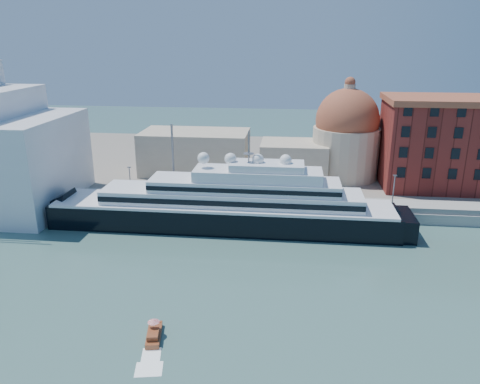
# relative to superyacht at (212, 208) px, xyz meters

# --- Properties ---
(ground) EXTENTS (400.00, 400.00, 0.00)m
(ground) POSITION_rel_superyacht_xyz_m (9.35, -23.00, -4.30)
(ground) COLOR #365E5B
(ground) RESTS_ON ground
(quay) EXTENTS (180.00, 10.00, 2.50)m
(quay) POSITION_rel_superyacht_xyz_m (9.35, 11.00, -3.05)
(quay) COLOR gray
(quay) RESTS_ON ground
(land) EXTENTS (260.00, 72.00, 2.00)m
(land) POSITION_rel_superyacht_xyz_m (9.35, 52.00, -3.30)
(land) COLOR slate
(land) RESTS_ON ground
(quay_fence) EXTENTS (180.00, 0.10, 1.20)m
(quay_fence) POSITION_rel_superyacht_xyz_m (9.35, 6.50, -1.20)
(quay_fence) COLOR slate
(quay_fence) RESTS_ON quay
(superyacht) EXTENTS (83.44, 11.57, 24.94)m
(superyacht) POSITION_rel_superyacht_xyz_m (0.00, 0.00, 0.00)
(superyacht) COLOR black
(superyacht) RESTS_ON ground
(service_barge) EXTENTS (14.11, 7.45, 3.02)m
(service_barge) POSITION_rel_superyacht_xyz_m (-48.53, -0.35, -3.43)
(service_barge) COLOR white
(service_barge) RESTS_ON ground
(water_taxi) EXTENTS (2.87, 5.86, 2.66)m
(water_taxi) POSITION_rel_superyacht_xyz_m (-1.22, -40.10, -3.66)
(water_taxi) COLOR brown
(water_taxi) RESTS_ON ground
(warehouse) EXTENTS (43.00, 19.00, 23.25)m
(warehouse) POSITION_rel_superyacht_xyz_m (61.35, 29.00, 9.49)
(warehouse) COLOR maroon
(warehouse) RESTS_ON land
(church) EXTENTS (66.00, 18.00, 25.50)m
(church) POSITION_rel_superyacht_xyz_m (15.74, 34.72, 6.60)
(church) COLOR beige
(church) RESTS_ON land
(lamp_posts) EXTENTS (120.80, 2.40, 18.00)m
(lamp_posts) POSITION_rel_superyacht_xyz_m (-3.32, 9.27, 5.54)
(lamp_posts) COLOR slate
(lamp_posts) RESTS_ON quay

